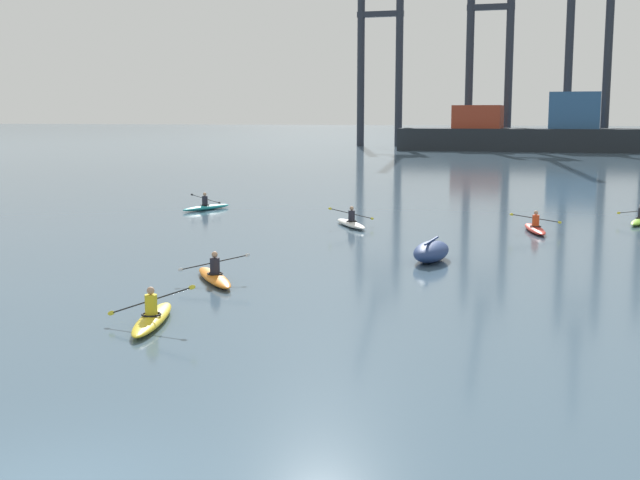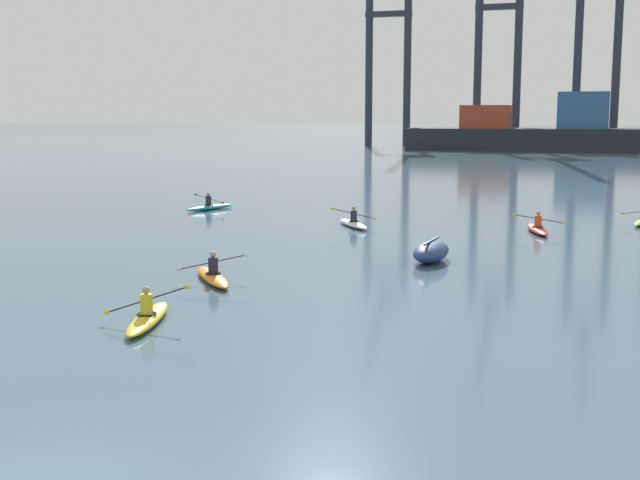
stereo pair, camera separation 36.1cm
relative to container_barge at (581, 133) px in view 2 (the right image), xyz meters
The scene contains 10 objects.
container_barge is the anchor object (origin of this frame).
gantry_crane_west 35.45m from the container_barge, 160.42° to the left, with size 7.56×18.27×35.05m.
gantry_crane_west_mid 21.41m from the container_barge, 146.38° to the left, with size 7.18×20.10×35.95m.
gantry_crane_east_mid 18.07m from the container_barge, 78.18° to the left, with size 6.68×17.58×37.87m.
capsized_dinghy 93.71m from the container_barge, 92.80° to the right, with size 1.28×2.67×0.76m.
kayak_orange 99.61m from the container_barge, 95.97° to the right, with size 2.54×3.07×0.95m.
kayak_red 85.05m from the container_barge, 90.97° to the right, with size 2.21×3.45×0.95m.
kayak_white 86.24m from the container_barge, 96.37° to the right, with size 2.42×3.14×0.95m.
kayak_yellow 104.74m from the container_barge, 95.30° to the right, with size 2.13×3.44×1.02m.
kayak_teal 83.58m from the container_barge, 102.97° to the right, with size 2.14×3.39×0.95m.
Camera 2 is at (6.84, -8.85, 5.06)m, focal length 46.29 mm.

